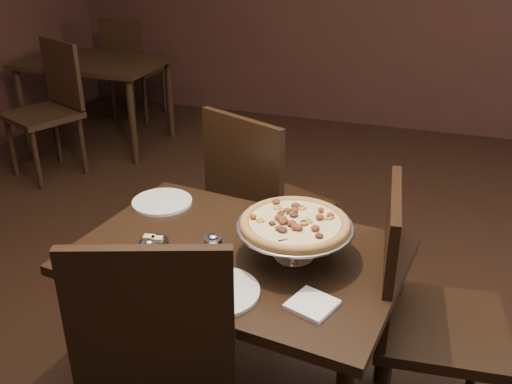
% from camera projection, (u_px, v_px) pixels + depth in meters
% --- Properties ---
extents(room, '(6.04, 7.04, 2.84)m').
position_uv_depth(room, '(283.00, 50.00, 1.75)').
color(room, black).
rests_on(room, ground).
extents(dining_table, '(1.21, 0.88, 0.70)m').
position_uv_depth(dining_table, '(238.00, 273.00, 2.05)').
color(dining_table, black).
rests_on(dining_table, ground).
extents(background_table, '(1.14, 0.76, 0.71)m').
position_uv_depth(background_table, '(94.00, 71.00, 4.68)').
color(background_table, black).
rests_on(background_table, ground).
extents(pizza_stand, '(0.40, 0.40, 0.17)m').
position_uv_depth(pizza_stand, '(295.00, 224.00, 1.92)').
color(pizza_stand, '#BBBBC2').
rests_on(pizza_stand, dining_table).
extents(parmesan_shaker, '(0.05, 0.05, 0.09)m').
position_uv_depth(parmesan_shaker, '(150.00, 253.00, 1.92)').
color(parmesan_shaker, '#F9F6C1').
rests_on(parmesan_shaker, dining_table).
extents(pepper_flake_shaker, '(0.06, 0.06, 0.11)m').
position_uv_depth(pepper_flake_shaker, '(213.00, 249.00, 1.93)').
color(pepper_flake_shaker, maroon).
rests_on(pepper_flake_shaker, dining_table).
extents(packet_caddy, '(0.10, 0.10, 0.08)m').
position_uv_depth(packet_caddy, '(154.00, 248.00, 1.97)').
color(packet_caddy, black).
rests_on(packet_caddy, dining_table).
extents(napkin_stack, '(0.17, 0.17, 0.01)m').
position_uv_depth(napkin_stack, '(312.00, 304.00, 1.73)').
color(napkin_stack, white).
rests_on(napkin_stack, dining_table).
extents(plate_left, '(0.25, 0.25, 0.01)m').
position_uv_depth(plate_left, '(162.00, 202.00, 2.35)').
color(plate_left, silver).
rests_on(plate_left, dining_table).
extents(plate_near, '(0.27, 0.27, 0.01)m').
position_uv_depth(plate_near, '(217.00, 292.00, 1.79)').
color(plate_near, silver).
rests_on(plate_near, dining_table).
extents(serving_spatula, '(0.18, 0.18, 0.03)m').
position_uv_depth(serving_spatula, '(298.00, 241.00, 1.82)').
color(serving_spatula, '#BBBBC2').
rests_on(serving_spatula, pizza_stand).
extents(chair_far, '(0.61, 0.61, 0.99)m').
position_uv_depth(chair_far, '(261.00, 201.00, 2.73)').
color(chair_far, black).
rests_on(chair_far, ground).
extents(chair_side, '(0.49, 0.49, 0.97)m').
position_uv_depth(chair_side, '(420.00, 308.00, 2.00)').
color(chair_side, black).
rests_on(chair_side, ground).
extents(bg_chair_far, '(0.45, 0.45, 0.94)m').
position_uv_depth(bg_chair_far, '(132.00, 65.00, 5.33)').
color(bg_chair_far, black).
rests_on(bg_chair_far, ground).
extents(bg_chair_near, '(0.60, 0.60, 0.98)m').
position_uv_depth(bg_chair_near, '(50.00, 104.00, 4.15)').
color(bg_chair_near, black).
rests_on(bg_chair_near, ground).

